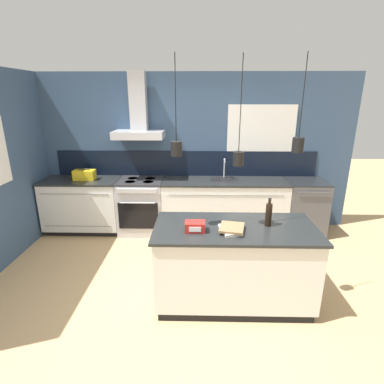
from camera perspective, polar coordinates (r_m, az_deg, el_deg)
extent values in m
plane|color=tan|center=(3.78, -2.35, -18.35)|extent=(16.00, 16.00, 0.00)
cube|color=#354C6B|center=(5.16, -1.13, 7.46)|extent=(5.60, 0.06, 2.60)
cube|color=black|center=(5.16, -1.13, 5.47)|extent=(4.42, 0.02, 0.43)
cube|color=white|center=(5.17, 13.04, 10.62)|extent=(1.12, 0.01, 0.96)
cube|color=black|center=(5.18, 13.02, 10.63)|extent=(1.04, 0.01, 0.88)
cube|color=#B5B5BA|center=(4.94, -10.09, 10.72)|extent=(0.80, 0.46, 0.12)
cube|color=#B5B5BA|center=(5.00, -10.21, 16.66)|extent=(0.26, 0.20, 0.90)
cylinder|color=black|center=(2.88, -3.07, 17.35)|extent=(0.01, 0.01, 0.78)
cylinder|color=black|center=(2.92, -2.92, 8.24)|extent=(0.11, 0.11, 0.14)
sphere|color=#F9D18C|center=(2.92, -2.92, 8.24)|extent=(0.06, 0.06, 0.06)
cylinder|color=black|center=(2.95, 9.30, 16.13)|extent=(0.01, 0.01, 0.89)
cylinder|color=black|center=(3.01, 8.81, 6.28)|extent=(0.11, 0.11, 0.14)
sphere|color=#F9D18C|center=(3.01, 8.81, 6.28)|extent=(0.06, 0.06, 0.06)
cylinder|color=black|center=(3.00, 20.43, 16.74)|extent=(0.01, 0.01, 0.74)
cylinder|color=black|center=(3.04, 19.53, 8.44)|extent=(0.11, 0.11, 0.14)
sphere|color=#F9D18C|center=(3.04, 19.53, 8.44)|extent=(0.06, 0.06, 0.06)
cube|color=black|center=(5.59, -19.40, -6.23)|extent=(1.20, 0.56, 0.09)
cube|color=silver|center=(5.41, -19.98, -2.09)|extent=(1.24, 0.62, 0.79)
cube|color=gray|center=(5.05, -21.54, -0.37)|extent=(1.09, 0.01, 0.01)
cube|color=gray|center=(5.24, -20.86, -6.09)|extent=(1.09, 0.01, 0.01)
cube|color=#232626|center=(5.29, -20.45, 2.09)|extent=(1.26, 0.64, 0.03)
cube|color=black|center=(5.26, 5.92, -6.82)|extent=(1.97, 0.56, 0.09)
cube|color=silver|center=(5.06, 6.10, -2.43)|extent=(2.03, 0.62, 0.79)
cube|color=gray|center=(4.68, 6.51, -0.60)|extent=(1.79, 0.01, 0.01)
cube|color=gray|center=(4.88, 6.29, -6.74)|extent=(1.79, 0.01, 0.01)
cube|color=#232626|center=(4.94, 6.26, 2.04)|extent=(2.06, 0.64, 0.03)
cube|color=#262628|center=(4.98, 6.22, 2.32)|extent=(0.48, 0.34, 0.01)
cylinder|color=#B5B5BA|center=(5.07, 6.16, 4.46)|extent=(0.02, 0.02, 0.31)
sphere|color=#B5B5BA|center=(5.03, 6.22, 6.20)|extent=(0.03, 0.03, 0.03)
cylinder|color=#B5B5BA|center=(4.98, 6.27, 5.83)|extent=(0.02, 0.12, 0.02)
cube|color=#B5B5BA|center=(5.15, -9.54, -2.81)|extent=(0.74, 0.62, 0.87)
cube|color=black|center=(4.88, -10.19, -4.51)|extent=(0.64, 0.02, 0.44)
cylinder|color=#B5B5BA|center=(4.77, -10.39, -2.05)|extent=(0.56, 0.02, 0.02)
cube|color=#B5B5BA|center=(4.73, -10.48, 0.19)|extent=(0.64, 0.02, 0.07)
cube|color=#2D2D30|center=(5.01, -9.80, 2.07)|extent=(0.74, 0.60, 0.04)
cylinder|color=black|center=(5.14, -11.21, 2.59)|extent=(0.17, 0.17, 0.00)
cylinder|color=black|center=(5.08, -7.95, 2.60)|extent=(0.17, 0.17, 0.00)
cylinder|color=black|center=(4.94, -11.73, 1.92)|extent=(0.17, 0.17, 0.00)
cylinder|color=black|center=(4.88, -8.34, 1.92)|extent=(0.17, 0.17, 0.00)
cube|color=#4C4C51|center=(5.36, 20.51, -2.80)|extent=(0.63, 0.62, 0.89)
cube|color=black|center=(5.22, 21.04, 1.88)|extent=(0.63, 0.62, 0.02)
cylinder|color=#4C4C51|center=(4.95, 22.17, -0.08)|extent=(0.47, 0.02, 0.02)
cube|color=black|center=(3.66, 7.63, -18.98)|extent=(1.61, 0.74, 0.09)
cube|color=silver|center=(3.42, 7.94, -13.07)|extent=(1.67, 0.77, 0.79)
cube|color=#232626|center=(3.23, 8.25, -6.81)|extent=(1.72, 0.82, 0.03)
cylinder|color=black|center=(3.27, 14.38, -4.25)|extent=(0.07, 0.07, 0.25)
cylinder|color=black|center=(3.22, 14.58, -1.77)|extent=(0.03, 0.03, 0.06)
cylinder|color=#262628|center=(3.21, 14.63, -1.23)|extent=(0.03, 0.03, 0.01)
cube|color=silver|center=(3.11, 7.28, -7.17)|extent=(0.24, 0.32, 0.03)
cube|color=olive|center=(3.10, 7.60, -6.74)|extent=(0.29, 0.31, 0.02)
cube|color=red|center=(3.07, 0.59, -6.58)|extent=(0.20, 0.14, 0.10)
cube|color=white|center=(3.01, 0.57, -7.15)|extent=(0.12, 0.01, 0.05)
cube|color=gold|center=(5.24, -19.80, 3.09)|extent=(0.34, 0.18, 0.16)
cylinder|color=black|center=(5.22, -19.92, 4.15)|extent=(0.20, 0.02, 0.02)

